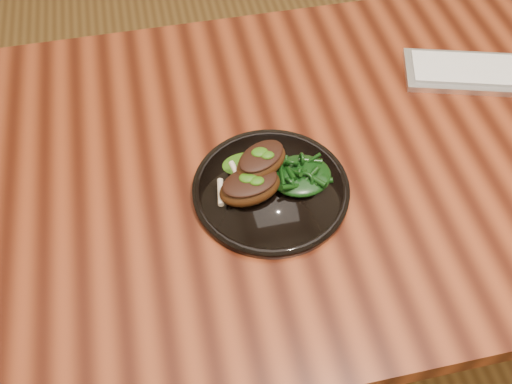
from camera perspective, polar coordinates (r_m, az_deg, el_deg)
desk at (r=1.10m, az=13.61°, el=2.49°), size 1.60×0.80×0.75m
plate at (r=0.92m, az=1.50°, el=0.29°), size 0.25×0.25×0.02m
lamb_chop_front at (r=0.89m, az=-0.65°, el=0.56°), size 0.11×0.08×0.04m
lamb_chop_back at (r=0.90m, az=0.49°, el=3.15°), size 0.11×0.10×0.04m
herb_smear at (r=0.94m, az=-1.12°, el=2.84°), size 0.08×0.05×0.00m
greens_heap at (r=0.91m, az=4.51°, el=1.91°), size 0.10×0.09×0.04m
keyboard at (r=1.21m, az=23.61°, el=10.82°), size 0.39×0.22×0.02m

